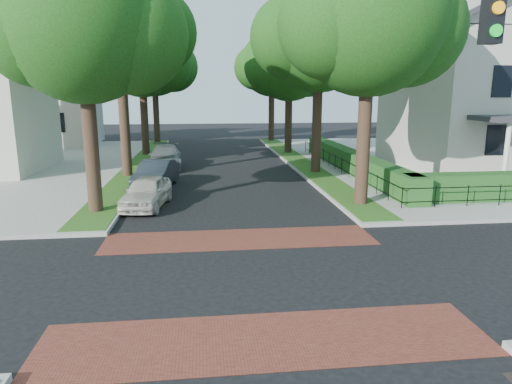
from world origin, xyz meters
TOP-DOWN VIEW (x-y plane):
  - ground at (0.00, 0.00)m, footprint 120.00×120.00m
  - sidewalk_ne at (19.50, 19.00)m, footprint 30.00×30.00m
  - crosswalk_far at (0.00, 3.20)m, footprint 9.00×2.20m
  - crosswalk_near at (0.00, -3.20)m, footprint 9.00×2.20m
  - grass_strip_ne at (5.40, 19.10)m, footprint 1.60×29.80m
  - grass_strip_nw at (-5.40, 19.10)m, footprint 1.60×29.80m
  - tree_right_near at (5.60, 7.24)m, footprint 7.75×6.67m
  - tree_right_mid at (5.61, 15.25)m, footprint 8.25×7.09m
  - tree_right_far at (5.60, 24.22)m, footprint 7.25×6.23m
  - tree_right_back at (5.60, 33.23)m, footprint 7.50×6.45m
  - tree_left_near at (-5.40, 7.23)m, footprint 7.50×6.45m
  - tree_left_mid at (-5.39, 15.24)m, footprint 8.00×6.88m
  - tree_left_far at (-5.40, 24.22)m, footprint 7.00×6.02m
  - tree_left_back at (-5.40, 33.24)m, footprint 7.75×6.66m
  - hedge_main_road at (7.70, 15.00)m, footprint 1.00×18.00m
  - fence_main_road at (6.90, 15.00)m, footprint 0.06×18.00m
  - house_victorian at (17.51, 15.92)m, footprint 13.00×13.05m
  - house_left_far at (-15.49, 31.99)m, footprint 10.00×9.00m
  - parked_car_front at (-3.60, 8.00)m, footprint 2.15×4.13m
  - parked_car_middle at (-3.60, 12.01)m, footprint 2.20×4.46m
  - parked_car_rear at (-3.60, 18.26)m, footprint 2.26×5.06m

SIDE VIEW (x-z plane):
  - ground at x=0.00m, z-range 0.00..0.00m
  - crosswalk_far at x=0.00m, z-range 0.00..0.01m
  - crosswalk_near at x=0.00m, z-range 0.00..0.01m
  - sidewalk_ne at x=19.50m, z-range 0.00..0.15m
  - grass_strip_ne at x=5.40m, z-range 0.15..0.17m
  - grass_strip_nw at x=-5.40m, z-range 0.15..0.17m
  - fence_main_road at x=6.90m, z-range 0.15..1.05m
  - parked_car_front at x=-3.60m, z-range 0.00..1.34m
  - parked_car_middle at x=-3.60m, z-range 0.00..1.41m
  - parked_car_rear at x=-3.60m, z-range 0.00..1.44m
  - hedge_main_road at x=7.70m, z-range 0.15..1.35m
  - house_left_far at x=-15.49m, z-range -0.03..10.11m
  - house_victorian at x=17.51m, z-range -0.22..12.26m
  - tree_right_far at x=5.60m, z-range 2.04..11.78m
  - tree_left_far at x=-5.40m, z-range 2.19..12.05m
  - tree_right_back at x=5.60m, z-range 2.17..12.37m
  - tree_left_near at x=-5.40m, z-range 2.17..12.37m
  - tree_left_back at x=-5.40m, z-range 2.19..12.63m
  - tree_right_near at x=5.60m, z-range 2.30..12.96m
  - tree_right_mid at x=5.61m, z-range 2.38..13.60m
  - tree_left_mid at x=-5.39m, z-range 2.60..14.08m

